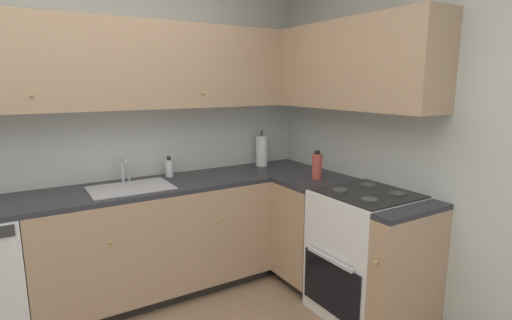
# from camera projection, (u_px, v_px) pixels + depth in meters

# --- Properties ---
(wall_back) EXTENTS (3.96, 0.05, 2.50)m
(wall_back) POSITION_uv_depth(u_px,v_px,m) (82.00, 139.00, 3.05)
(wall_back) COLOR silver
(wall_back) RESTS_ON ground_plane
(wall_right) EXTENTS (0.05, 3.50, 2.50)m
(wall_right) POSITION_uv_depth(u_px,v_px,m) (444.00, 149.00, 2.61)
(wall_right) COLOR silver
(wall_right) RESTS_ON ground_plane
(lower_cabinets_back) EXTENTS (1.79, 0.62, 0.87)m
(lower_cabinets_back) POSITION_uv_depth(u_px,v_px,m) (156.00, 241.00, 3.16)
(lower_cabinets_back) COLOR tan
(lower_cabinets_back) RESTS_ON ground_plane
(countertop_back) EXTENTS (3.00, 0.60, 0.03)m
(countertop_back) POSITION_uv_depth(u_px,v_px,m) (152.00, 187.00, 3.07)
(countertop_back) COLOR #2D2D33
(countertop_back) RESTS_ON lower_cabinets_back
(lower_cabinets_right) EXTENTS (0.62, 1.22, 0.87)m
(lower_cabinets_right) POSITION_uv_depth(u_px,v_px,m) (335.00, 242.00, 3.14)
(lower_cabinets_right) COLOR tan
(lower_cabinets_right) RESTS_ON ground_plane
(countertop_right) EXTENTS (0.60, 1.22, 0.03)m
(countertop_right) POSITION_uv_depth(u_px,v_px,m) (337.00, 187.00, 3.05)
(countertop_right) COLOR #2D2D33
(countertop_right) RESTS_ON lower_cabinets_right
(oven_range) EXTENTS (0.68, 0.62, 1.06)m
(oven_range) POSITION_uv_depth(u_px,v_px,m) (365.00, 253.00, 2.89)
(oven_range) COLOR white
(oven_range) RESTS_ON ground_plane
(upper_cabinets_back) EXTENTS (2.68, 0.34, 0.65)m
(upper_cabinets_back) POSITION_uv_depth(u_px,v_px,m) (119.00, 65.00, 2.93)
(upper_cabinets_back) COLOR tan
(upper_cabinets_right) EXTENTS (0.32, 1.76, 0.65)m
(upper_cabinets_right) POSITION_uv_depth(u_px,v_px,m) (339.00, 66.00, 3.10)
(upper_cabinets_right) COLOR tan
(sink) EXTENTS (0.59, 0.40, 0.10)m
(sink) POSITION_uv_depth(u_px,v_px,m) (131.00, 194.00, 2.96)
(sink) COLOR #B7B7BC
(sink) RESTS_ON countertop_back
(faucet) EXTENTS (0.07, 0.16, 0.20)m
(faucet) POSITION_uv_depth(u_px,v_px,m) (124.00, 167.00, 3.10)
(faucet) COLOR silver
(faucet) RESTS_ON countertop_back
(soap_bottle) EXTENTS (0.07, 0.07, 0.17)m
(soap_bottle) POSITION_uv_depth(u_px,v_px,m) (169.00, 168.00, 3.30)
(soap_bottle) COLOR silver
(soap_bottle) RESTS_ON countertop_back
(paper_towel_roll) EXTENTS (0.11, 0.11, 0.34)m
(paper_towel_roll) POSITION_uv_depth(u_px,v_px,m) (262.00, 151.00, 3.73)
(paper_towel_roll) COLOR white
(paper_towel_roll) RESTS_ON countertop_back
(oil_bottle) EXTENTS (0.08, 0.08, 0.23)m
(oil_bottle) POSITION_uv_depth(u_px,v_px,m) (317.00, 166.00, 3.22)
(oil_bottle) COLOR #BF4C3F
(oil_bottle) RESTS_ON countertop_right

